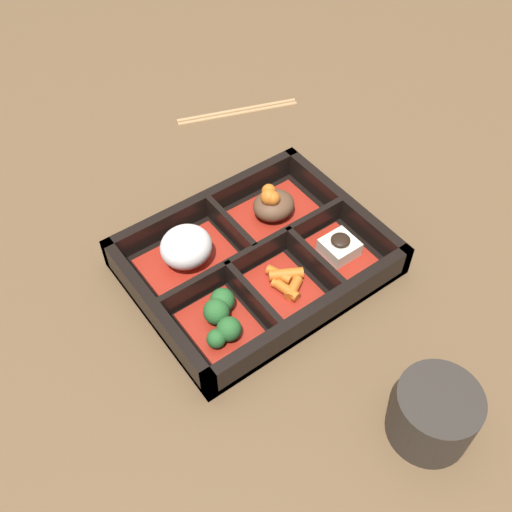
{
  "coord_description": "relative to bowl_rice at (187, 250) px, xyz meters",
  "views": [
    {
      "loc": [
        -0.29,
        -0.4,
        0.61
      ],
      "look_at": [
        0.0,
        0.0,
        0.03
      ],
      "focal_mm": 42.0,
      "sensor_mm": 36.0,
      "label": 1
    }
  ],
  "objects": [
    {
      "name": "bento_rim",
      "position": [
        0.07,
        -0.06,
        -0.01
      ],
      "size": [
        0.31,
        0.24,
        0.05
      ],
      "color": "black",
      "rests_on": "ground_plane"
    },
    {
      "name": "ground_plane",
      "position": [
        0.07,
        -0.05,
        -0.03
      ],
      "size": [
        3.0,
        3.0,
        0.0
      ],
      "primitive_type": "plane",
      "color": "brown"
    },
    {
      "name": "bowl_greens",
      "position": [
        -0.02,
        -0.11,
        -0.01
      ],
      "size": [
        0.07,
        0.09,
        0.04
      ],
      "color": "maroon",
      "rests_on": "bento_base"
    },
    {
      "name": "chopsticks",
      "position": [
        0.24,
        0.23,
        -0.03
      ],
      "size": [
        0.2,
        0.08,
        0.01
      ],
      "color": "#A87F51",
      "rests_on": "ground_plane"
    },
    {
      "name": "bowl_tofu",
      "position": [
        0.16,
        -0.11,
        -0.01
      ],
      "size": [
        0.07,
        0.09,
        0.03
      ],
      "color": "maroon",
      "rests_on": "bento_base"
    },
    {
      "name": "tea_cup",
      "position": [
        0.08,
        -0.34,
        0.0
      ],
      "size": [
        0.09,
        0.09,
        0.07
      ],
      "color": "#2D2823",
      "rests_on": "ground_plane"
    },
    {
      "name": "bowl_carrots",
      "position": [
        0.07,
        -0.11,
        -0.02
      ],
      "size": [
        0.08,
        0.09,
        0.02
      ],
      "color": "maroon",
      "rests_on": "bento_base"
    },
    {
      "name": "bowl_rice",
      "position": [
        0.0,
        0.0,
        0.0
      ],
      "size": [
        0.12,
        0.08,
        0.06
      ],
      "color": "maroon",
      "rests_on": "bento_base"
    },
    {
      "name": "bowl_stew",
      "position": [
        0.14,
        0.0,
        -0.01
      ],
      "size": [
        0.12,
        0.08,
        0.05
      ],
      "color": "maroon",
      "rests_on": "bento_base"
    },
    {
      "name": "bento_base",
      "position": [
        0.07,
        -0.05,
        -0.03
      ],
      "size": [
        0.31,
        0.24,
        0.01
      ],
      "color": "black",
      "rests_on": "ground_plane"
    }
  ]
}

